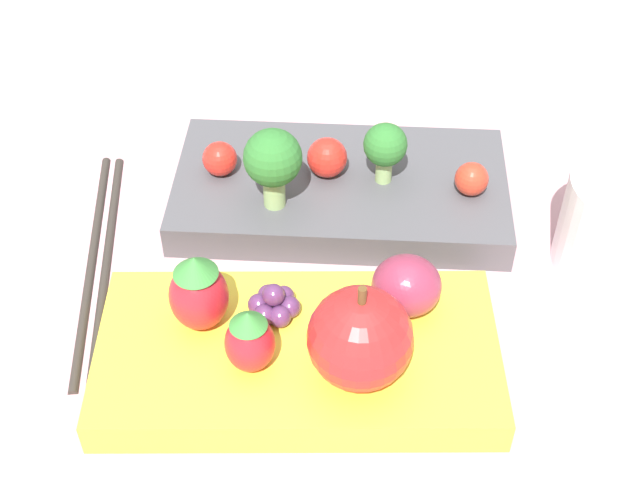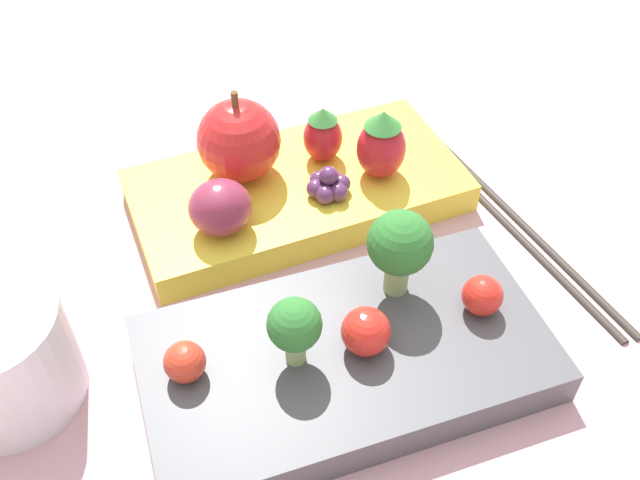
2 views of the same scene
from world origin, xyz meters
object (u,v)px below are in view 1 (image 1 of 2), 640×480
cherry_tomato_2 (220,159)px  strawberry_0 (198,292)px  broccoli_floret_0 (273,160)px  plum (407,286)px  apple (360,338)px  cherry_tomato_1 (327,157)px  grape_cluster (274,304)px  cherry_tomato_0 (472,179)px  drinking_cup (624,224)px  bento_box_savoury (338,190)px  broccoli_floret_1 (385,147)px  strawberry_1 (250,340)px  bento_box_fruit (298,356)px  chopsticks_pair (98,262)px

cherry_tomato_2 → strawberry_0: 0.13m
broccoli_floret_0 → strawberry_0: broccoli_floret_0 is taller
broccoli_floret_0 → plum: (0.09, -0.08, -0.02)m
apple → cherry_tomato_1: bearing=101.6°
grape_cluster → plum: bearing=9.8°
cherry_tomato_0 → cherry_tomato_1: 0.10m
drinking_cup → bento_box_savoury: bearing=168.3°
drinking_cup → broccoli_floret_1: bearing=165.9°
cherry_tomato_1 → strawberry_0: size_ratio=0.53×
bento_box_savoury → strawberry_1: bearing=-101.5°
strawberry_0 → grape_cluster: bearing=14.7°
strawberry_1 → plum: bearing=31.9°
broccoli_floret_0 → cherry_tomato_2: size_ratio=2.43×
bento_box_fruit → broccoli_floret_0: broccoli_floret_0 is taller
chopsticks_pair → strawberry_1: bearing=-36.7°
broccoli_floret_1 → drinking_cup: (0.15, -0.04, -0.02)m
plum → cherry_tomato_1: bearing=116.4°
broccoli_floret_0 → strawberry_1: size_ratio=1.35×
broccoli_floret_0 → strawberry_0: 0.11m
broccoli_floret_1 → cherry_tomato_0: 0.06m
bento_box_savoury → cherry_tomato_1: size_ratio=8.46×
cherry_tomato_1 → strawberry_1: (-0.02, -0.17, 0.01)m
strawberry_0 → strawberry_1: strawberry_0 is taller
grape_cluster → chopsticks_pair: size_ratio=0.15×
broccoli_floret_0 → strawberry_0: size_ratio=1.11×
cherry_tomato_1 → cherry_tomato_2: 0.07m
cherry_tomato_2 → strawberry_1: 0.17m
apple → strawberry_0: bearing=163.9°
apple → plum: (0.02, 0.05, -0.01)m
apple → strawberry_0: apple is taller
apple → chopsticks_pair: 0.20m
grape_cluster → broccoli_floret_1: bearing=65.9°
bento_box_savoury → broccoli_floret_1: 0.05m
bento_box_savoury → strawberry_1: 0.17m
plum → bento_box_fruit: bearing=-149.8°
bento_box_savoury → strawberry_0: 0.15m
bento_box_fruit → cherry_tomato_2: (-0.07, 0.14, 0.02)m
strawberry_1 → plum: size_ratio=1.05×
broccoli_floret_0 → cherry_tomato_1: bearing=48.6°
cherry_tomato_2 → broccoli_floret_1: bearing=2.0°
apple → grape_cluster: size_ratio=2.17×
cherry_tomato_2 → chopsticks_pair: bearing=-133.2°
apple → drinking_cup: bearing=38.5°
bento_box_fruit → cherry_tomato_1: 0.15m
broccoli_floret_0 → drinking_cup: bearing=-1.6°
cherry_tomato_1 → drinking_cup: drinking_cup is taller
bento_box_savoury → strawberry_1: size_ratio=5.45×
grape_cluster → drinking_cup: bearing=22.7°
cherry_tomato_2 → strawberry_1: size_ratio=0.56×
strawberry_0 → plum: strawberry_0 is taller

